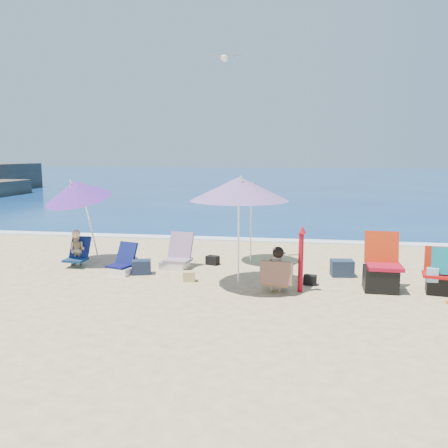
# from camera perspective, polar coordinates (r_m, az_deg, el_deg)

# --- Properties ---
(ground) EXTENTS (120.00, 120.00, 0.00)m
(ground) POSITION_cam_1_polar(r_m,az_deg,el_deg) (8.52, 0.93, -8.39)
(ground) COLOR #D8BC84
(ground) RESTS_ON ground
(sea) EXTENTS (120.00, 80.00, 0.12)m
(sea) POSITION_cam_1_polar(r_m,az_deg,el_deg) (53.14, 7.95, 5.78)
(sea) COLOR navy
(sea) RESTS_ON ground
(foam) EXTENTS (120.00, 0.50, 0.04)m
(foam) POSITION_cam_1_polar(r_m,az_deg,el_deg) (13.44, 4.06, -2.00)
(foam) COLOR white
(foam) RESTS_ON ground
(umbrella_turquoise) EXTENTS (2.47, 2.47, 2.13)m
(umbrella_turquoise) POSITION_cam_1_polar(r_m,az_deg,el_deg) (8.43, 1.93, 4.44)
(umbrella_turquoise) COLOR white
(umbrella_turquoise) RESTS_ON ground
(umbrella_striped) EXTENTS (1.46, 1.46, 1.89)m
(umbrella_striped) POSITION_cam_1_polar(r_m,az_deg,el_deg) (10.47, 3.54, 3.99)
(umbrella_striped) COLOR silver
(umbrella_striped) RESTS_ON ground
(umbrella_blue) EXTENTS (1.99, 2.03, 2.09)m
(umbrella_blue) POSITION_cam_1_polar(r_m,az_deg,el_deg) (10.87, -18.00, 4.08)
(umbrella_blue) COLOR white
(umbrella_blue) RESTS_ON ground
(furled_umbrella) EXTENTS (0.14, 0.14, 1.24)m
(furled_umbrella) POSITION_cam_1_polar(r_m,az_deg,el_deg) (8.40, 9.67, -3.96)
(furled_umbrella) COLOR #A30B18
(furled_umbrella) RESTS_ON ground
(chair_navy) EXTENTS (0.62, 0.68, 0.64)m
(chair_navy) POSITION_cam_1_polar(r_m,az_deg,el_deg) (9.94, -12.62, -5.11)
(chair_navy) COLOR #0B0D42
(chair_navy) RESTS_ON ground
(chair_rainbow) EXTENTS (0.68, 0.75, 0.77)m
(chair_rainbow) POSITION_cam_1_polar(r_m,az_deg,el_deg) (10.19, -5.93, -4.40)
(chair_rainbow) COLOR #DE514E
(chair_rainbow) RESTS_ON ground
(camp_chair_left) EXTENTS (0.68, 0.65, 1.08)m
(camp_chair_left) POSITION_cam_1_polar(r_m,az_deg,el_deg) (8.95, 19.15, -5.88)
(camp_chair_left) COLOR maroon
(camp_chair_left) RESTS_ON ground
(camp_chair_right) EXTENTS (0.62, 0.60, 0.88)m
(camp_chair_right) POSITION_cam_1_polar(r_m,az_deg,el_deg) (9.13, 25.51, -6.00)
(camp_chair_right) COLOR #B10C0C
(camp_chair_right) RESTS_ON ground
(person_center) EXTENTS (0.60, 0.53, 0.86)m
(person_center) POSITION_cam_1_polar(r_m,az_deg,el_deg) (8.34, 6.57, -5.84)
(person_center) COLOR tan
(person_center) RESTS_ON ground
(person_left) EXTENTS (0.48, 0.58, 0.84)m
(person_left) POSITION_cam_1_polar(r_m,az_deg,el_deg) (10.80, -17.96, -3.08)
(person_left) COLOR tan
(person_left) RESTS_ON ground
(bag_navy_a) EXTENTS (0.45, 0.38, 0.30)m
(bag_navy_a) POSITION_cam_1_polar(r_m,az_deg,el_deg) (9.80, -10.34, -5.35)
(bag_navy_a) COLOR #192137
(bag_navy_a) RESTS_ON ground
(bag_black_a) EXTENTS (0.33, 0.28, 0.20)m
(bag_black_a) POSITION_cam_1_polar(r_m,az_deg,el_deg) (10.47, -1.45, -4.58)
(bag_black_a) COLOR black
(bag_black_a) RESTS_ON ground
(bag_tan) EXTENTS (0.27, 0.21, 0.20)m
(bag_tan) POSITION_cam_1_polar(r_m,az_deg,el_deg) (9.13, -4.43, -6.58)
(bag_tan) COLOR tan
(bag_tan) RESTS_ON ground
(bag_navy_b) EXTENTS (0.48, 0.38, 0.34)m
(bag_navy_b) POSITION_cam_1_polar(r_m,az_deg,el_deg) (9.80, 14.62, -5.38)
(bag_navy_b) COLOR #1C283D
(bag_navy_b) RESTS_ON ground
(bag_black_b) EXTENTS (0.27, 0.20, 0.19)m
(bag_black_b) POSITION_cam_1_polar(r_m,az_deg,el_deg) (9.02, 10.78, -6.93)
(bag_black_b) COLOR black
(bag_black_b) RESTS_ON ground
(seagull) EXTENTS (0.82, 0.47, 0.14)m
(seagull) POSITION_cam_1_polar(r_m,az_deg,el_deg) (10.95, 0.07, 20.15)
(seagull) COLOR white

